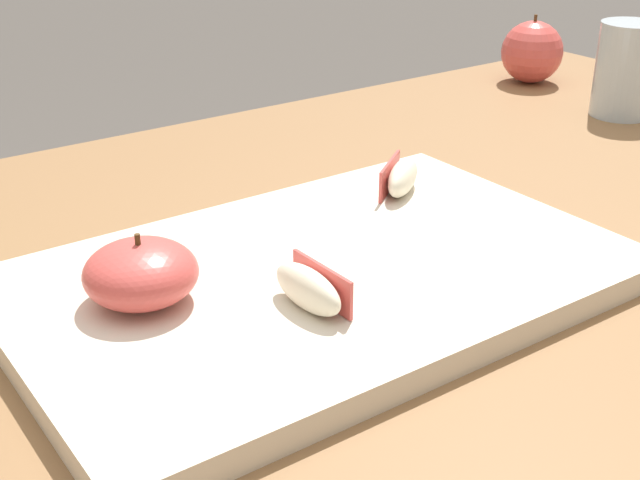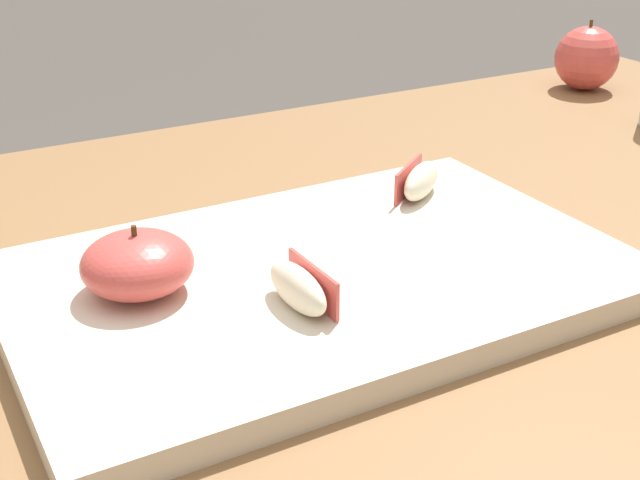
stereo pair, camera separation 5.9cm
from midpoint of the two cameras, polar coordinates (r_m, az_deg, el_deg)
The scene contains 7 objects.
dining_table at distance 0.67m, azimuth -4.24°, elevation -10.76°, with size 1.46×0.77×0.75m.
cutting_board at distance 0.60m, azimuth -2.80°, elevation -2.63°, with size 0.43×0.27×0.02m.
apple_half_skin_up at distance 0.56m, azimuth -14.77°, elevation -2.22°, with size 0.07×0.07×0.05m.
apple_wedge_front at distance 0.54m, azimuth -3.84°, elevation -3.30°, with size 0.02×0.06×0.03m.
apple_wedge_near_knife at distance 0.71m, azimuth 3.09°, elevation 4.15°, with size 0.06×0.05×0.03m.
whole_apple_pink_lady at distance 1.15m, azimuth 12.47°, elevation 12.08°, with size 0.08×0.08×0.09m.
drinking_glass_water at distance 1.03m, azimuth 18.11°, elevation 10.67°, with size 0.07×0.07×0.10m.
Camera 1 is at (-0.30, -0.45, 1.04)m, focal length 48.18 mm.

